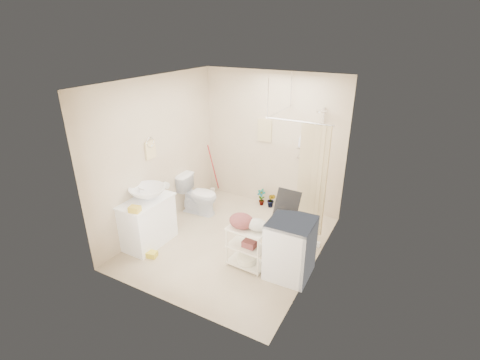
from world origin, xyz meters
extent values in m
plane|color=#C7B695|center=(0.00, 0.00, 0.00)|extent=(3.20, 3.20, 0.00)
cube|color=silver|center=(0.00, 0.00, 2.60)|extent=(2.80, 3.20, 0.04)
cube|color=beige|center=(0.00, 1.60, 1.30)|extent=(2.80, 0.04, 2.60)
cube|color=beige|center=(0.00, -1.60, 1.30)|extent=(2.80, 0.04, 2.60)
cube|color=beige|center=(-1.40, 0.00, 1.30)|extent=(0.04, 3.20, 2.60)
cube|color=beige|center=(1.40, 0.00, 1.30)|extent=(0.04, 3.20, 2.60)
cube|color=white|center=(-1.16, -0.66, 0.39)|extent=(0.52, 0.90, 0.79)
imported|color=white|center=(-1.16, -0.59, 0.89)|extent=(0.72, 0.72, 0.20)
cube|color=gold|center=(-1.03, -1.02, 0.83)|extent=(0.18, 0.16, 0.09)
cube|color=yellow|center=(-0.88, -0.95, 0.06)|extent=(0.27, 0.23, 0.13)
imported|color=white|center=(-1.04, 0.60, 0.38)|extent=(0.77, 0.47, 0.76)
imported|color=#953820|center=(-0.12, 1.43, 0.17)|extent=(0.19, 0.13, 0.34)
imported|color=brown|center=(0.10, 1.44, 0.15)|extent=(0.17, 0.14, 0.30)
cube|color=beige|center=(-0.15, 1.58, 1.50)|extent=(0.28, 0.03, 0.42)
imported|color=silver|center=(0.59, 1.50, 1.43)|extent=(0.10, 0.10, 0.22)
imported|color=#415AB1|center=(0.75, 1.53, 1.40)|extent=(0.07, 0.07, 0.16)
cube|color=white|center=(1.14, -0.30, 0.44)|extent=(0.61, 0.63, 0.88)
camera|label=1|loc=(2.46, -4.24, 3.27)|focal=26.00mm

